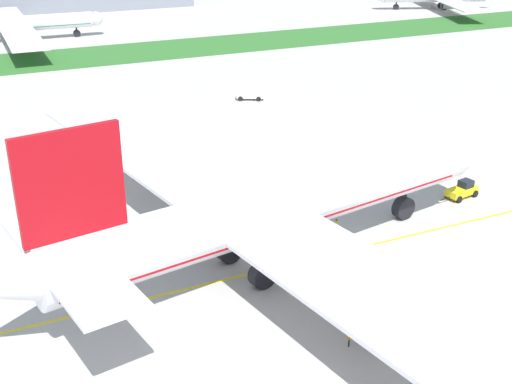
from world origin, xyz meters
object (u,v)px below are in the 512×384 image
object	(u,v)px
airliner_foreground	(270,210)
parked_airliner_far_left	(19,24)
ground_crew_wingwalker_port	(336,224)
service_truck_fuel_bowser	(251,91)
ground_crew_wingwalker_starboard	(349,337)
pushback_tug	(462,190)

from	to	relation	value
airliner_foreground	parked_airliner_far_left	world-z (taller)	airliner_foreground
ground_crew_wingwalker_port	service_truck_fuel_bowser	distance (m)	57.18
ground_crew_wingwalker_starboard	service_truck_fuel_bowser	world-z (taller)	service_truck_fuel_bowser
ground_crew_wingwalker_port	ground_crew_wingwalker_starboard	distance (m)	21.69
airliner_foreground	ground_crew_wingwalker_port	xyz separation A→B (m)	(10.40, 3.67, -5.41)
ground_crew_wingwalker_starboard	parked_airliner_far_left	size ratio (longest dim) A/B	0.02
ground_crew_wingwalker_starboard	parked_airliner_far_left	xyz separation A→B (m)	(-8.36, 155.00, 3.55)
parked_airliner_far_left	airliner_foreground	bearing A→B (deg)	-86.60
airliner_foreground	service_truck_fuel_bowser	xyz separation A→B (m)	(24.84, 59.00, -4.78)
ground_crew_wingwalker_port	airliner_foreground	bearing A→B (deg)	-160.55
airliner_foreground	parked_airliner_far_left	distance (m)	139.85
service_truck_fuel_bowser	parked_airliner_far_left	distance (m)	87.19
airliner_foreground	service_truck_fuel_bowser	distance (m)	64.20
pushback_tug	ground_crew_wingwalker_starboard	size ratio (longest dim) A/B	3.87
airliner_foreground	ground_crew_wingwalker_starboard	world-z (taller)	airliner_foreground
pushback_tug	parked_airliner_far_left	bearing A→B (deg)	106.05
pushback_tug	ground_crew_wingwalker_starboard	world-z (taller)	pushback_tug
parked_airliner_far_left	ground_crew_wingwalker_starboard	bearing A→B (deg)	-86.91
ground_crew_wingwalker_port	service_truck_fuel_bowser	world-z (taller)	service_truck_fuel_bowser
service_truck_fuel_bowser	parked_airliner_far_left	world-z (taller)	parked_airliner_far_left
ground_crew_wingwalker_starboard	service_truck_fuel_bowser	distance (m)	78.42
parked_airliner_far_left	pushback_tug	bearing A→B (deg)	-73.95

